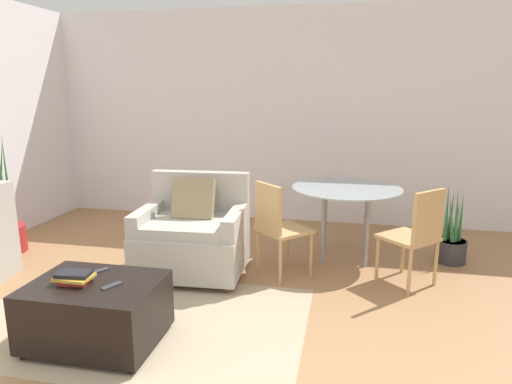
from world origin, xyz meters
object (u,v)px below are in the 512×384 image
tv_remote_primary (112,286)px  dining_table (346,195)px  potted_plant_small (451,244)px  ottoman (96,310)px  book_stack (74,277)px  dining_chair_near_left (277,223)px  armchair (193,236)px  tv_remote_secondary (98,271)px  potted_plant (4,227)px  dining_chair_near_right (417,231)px

tv_remote_primary → dining_table: size_ratio=0.13×
tv_remote_primary → potted_plant_small: size_ratio=0.18×
ottoman → potted_plant_small: potted_plant_small is taller
book_stack → dining_chair_near_left: (1.16, 1.45, 0.03)m
dining_table → tv_remote_primary: bearing=-126.0°
armchair → tv_remote_secondary: armchair is taller
ottoman → book_stack: size_ratio=3.62×
ottoman → book_stack: 0.28m
dining_chair_near_left → dining_table: bearing=45.0°
tv_remote_secondary → dining_table: dining_table is taller
book_stack → potted_plant: bearing=140.7°
potted_plant → dining_chair_near_right: bearing=-0.7°
ottoman → tv_remote_primary: tv_remote_primary is taller
tv_remote_primary → potted_plant: (-2.11, 1.50, -0.17)m
ottoman → potted_plant: (-1.96, 1.47, 0.04)m
book_stack → dining_table: dining_table is taller
ottoman → tv_remote_primary: (0.15, -0.03, 0.21)m
potted_plant_small → tv_remote_secondary: bearing=-145.1°
dining_chair_near_right → potted_plant_small: size_ratio=1.11×
armchair → book_stack: armchair is taller
potted_plant → dining_chair_near_left: size_ratio=1.50×
tv_remote_secondary → dining_chair_near_left: (1.11, 1.25, 0.06)m
dining_chair_near_right → potted_plant_small: dining_chair_near_right is taller
potted_plant_small → dining_chair_near_right: bearing=-122.6°
tv_remote_primary → potted_plant: bearing=144.5°
book_stack → dining_chair_near_left: dining_chair_near_left is taller
ottoman → tv_remote_primary: size_ratio=5.84×
potted_plant_small → book_stack: bearing=-142.9°
tv_remote_secondary → potted_plant: bearing=145.5°
armchair → book_stack: 1.41m
book_stack → dining_chair_near_right: (2.40, 1.45, 0.03)m
dining_table → ottoman: bearing=-129.1°
dining_chair_near_left → potted_plant: bearing=179.0°
armchair → dining_chair_near_right: armchair is taller
armchair → dining_chair_near_left: size_ratio=1.13×
armchair → book_stack: (-0.37, -1.36, 0.12)m
potted_plant → dining_chair_near_left: 3.01m
book_stack → dining_chair_near_left: bearing=51.4°
armchair → dining_table: armchair is taller
tv_remote_primary → potted_plant_small: potted_plant_small is taller
tv_remote_secondary → dining_chair_near_right: (2.35, 1.25, 0.06)m
tv_remote_secondary → potted_plant_small: (2.80, 1.95, -0.26)m
tv_remote_primary → tv_remote_secondary: (-0.22, 0.21, 0.00)m
armchair → potted_plant: size_ratio=0.75×
book_stack → tv_remote_primary: (0.27, 0.00, -0.04)m
book_stack → dining_table: (1.78, 2.07, 0.18)m
ottoman → dining_table: (1.66, 2.04, 0.43)m
potted_plant → potted_plant_small: size_ratio=1.66×
dining_table → dining_chair_near_right: (0.62, -0.62, -0.15)m
armchair → potted_plant: 2.21m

